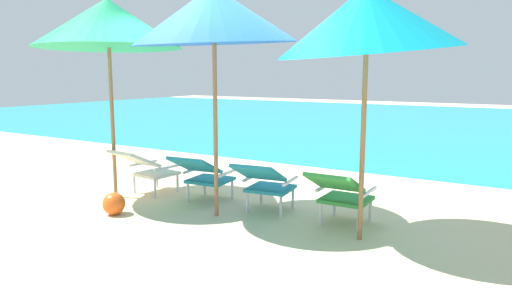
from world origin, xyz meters
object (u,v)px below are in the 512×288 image
object	(u,v)px
beach_umbrella_right	(367,20)
beach_ball	(114,204)
beach_umbrella_left	(108,23)
lounge_chair_near_right	(265,182)
lounge_chair_near_left	(203,173)
lounge_chair_far_left	(146,167)
lounge_chair_far_right	(341,192)
beach_umbrella_center	(214,15)

from	to	relation	value
beach_umbrella_right	beach_ball	distance (m)	3.57
beach_umbrella_left	lounge_chair_near_right	bearing A→B (deg)	10.85
beach_umbrella_left	beach_ball	size ratio (longest dim) A/B	10.00
beach_ball	lounge_chair_near_left	bearing A→B (deg)	56.43
lounge_chair_near_right	beach_umbrella_right	size ratio (longest dim) A/B	0.36
lounge_chair_far_left	lounge_chair_near_right	size ratio (longest dim) A/B	0.99
lounge_chair_near_left	beach_umbrella_right	size ratio (longest dim) A/B	0.36
lounge_chair_far_left	beach_umbrella_left	xyz separation A→B (m)	(-0.28, -0.31, 1.94)
beach_umbrella_right	beach_ball	xyz separation A→B (m)	(-2.82, -0.73, -2.06)
lounge_chair_far_left	beach_umbrella_right	xyz separation A→B (m)	(3.14, -0.14, 1.80)
lounge_chair_near_left	beach_ball	world-z (taller)	lounge_chair_near_left
beach_umbrella_right	lounge_chair_far_right	bearing A→B (deg)	141.09
beach_umbrella_left	beach_ball	bearing A→B (deg)	-43.20
lounge_chair_far_left	beach_ball	size ratio (longest dim) A/B	3.40
lounge_chair_far_right	beach_umbrella_right	xyz separation A→B (m)	(0.31, -0.25, 1.80)
beach_umbrella_left	beach_umbrella_right	bearing A→B (deg)	2.77
lounge_chair_near_left	beach_umbrella_center	world-z (taller)	beach_umbrella_center
lounge_chair_near_left	beach_umbrella_left	bearing A→B (deg)	-162.55
beach_umbrella_center	lounge_chair_far_left	bearing A→B (deg)	169.42
lounge_chair_near_right	beach_umbrella_right	xyz separation A→B (m)	(1.27, -0.25, 1.80)
lounge_chair_far_left	beach_umbrella_center	distance (m)	2.41
lounge_chair_near_left	beach_umbrella_right	xyz separation A→B (m)	(2.19, -0.22, 1.80)
lounge_chair_near_left	beach_umbrella_right	bearing A→B (deg)	-5.74
lounge_chair_near_right	beach_umbrella_left	bearing A→B (deg)	-169.15
lounge_chair_near_left	beach_umbrella_center	size ratio (longest dim) A/B	0.34
beach_ball	beach_umbrella_right	bearing A→B (deg)	14.45
beach_umbrella_left	beach_umbrella_center	size ratio (longest dim) A/B	1.00
beach_umbrella_center	beach_umbrella_right	world-z (taller)	beach_umbrella_center
beach_ball	lounge_chair_near_right	bearing A→B (deg)	32.15
lounge_chair_far_right	beach_umbrella_left	size ratio (longest dim) A/B	0.32
lounge_chair_far_right	beach_umbrella_center	distance (m)	2.43
lounge_chair_near_right	beach_umbrella_center	distance (m)	2.02
lounge_chair_near_left	beach_umbrella_center	bearing A→B (deg)	-36.53
lounge_chair_far_left	lounge_chair_near_right	distance (m)	1.87
lounge_chair_far_left	lounge_chair_near_right	bearing A→B (deg)	3.16
lounge_chair_far_right	beach_ball	bearing A→B (deg)	-158.74
lounge_chair_far_left	lounge_chair_near_left	bearing A→B (deg)	4.67
beach_umbrella_left	beach_umbrella_right	xyz separation A→B (m)	(3.42, 0.17, -0.14)
lounge_chair_far_left	lounge_chair_far_right	world-z (taller)	same
lounge_chair_near_left	beach_ball	bearing A→B (deg)	-123.57
lounge_chair_near_left	lounge_chair_far_right	world-z (taller)	same
lounge_chair_far_right	lounge_chair_far_left	bearing A→B (deg)	-177.83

